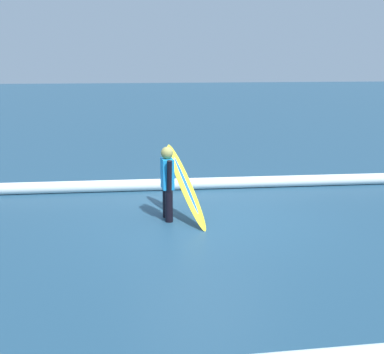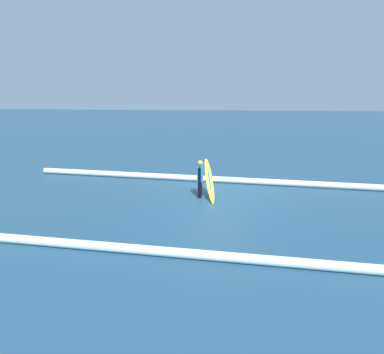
# 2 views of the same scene
# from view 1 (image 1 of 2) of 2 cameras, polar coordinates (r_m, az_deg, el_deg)

# --- Properties ---
(ground_plane) EXTENTS (145.18, 145.18, 0.00)m
(ground_plane) POSITION_cam_1_polar(r_m,az_deg,el_deg) (8.83, 1.35, -4.95)
(ground_plane) COLOR navy
(surfer) EXTENTS (0.22, 0.59, 1.35)m
(surfer) POSITION_cam_1_polar(r_m,az_deg,el_deg) (8.58, -2.96, -0.32)
(surfer) COLOR black
(surfer) RESTS_ON ground_plane
(surfboard) EXTENTS (0.64, 1.66, 1.29)m
(surfboard) POSITION_cam_1_polar(r_m,az_deg,el_deg) (8.67, -0.77, -0.97)
(surfboard) COLOR yellow
(surfboard) RESTS_ON ground_plane
(wave_crest_foreground) EXTENTS (17.33, 1.58, 0.26)m
(wave_crest_foreground) POSITION_cam_1_polar(r_m,az_deg,el_deg) (10.86, 0.69, -0.79)
(wave_crest_foreground) COLOR white
(wave_crest_foreground) RESTS_ON ground_plane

